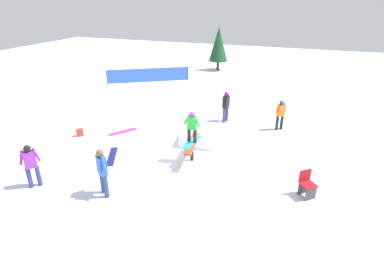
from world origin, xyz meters
name	(u,v)px	position (x,y,z in m)	size (l,w,h in m)	color
ground_plane	(192,160)	(0.00, 0.00, 0.00)	(60.00, 60.00, 0.00)	white
rail_feature	(192,146)	(0.00, 0.00, 0.64)	(1.84, 0.55, 0.77)	black
snow_kicker_ramp	(200,135)	(-1.77, -0.27, 0.26)	(1.80, 1.50, 0.53)	white
main_rider_on_rail	(192,128)	(0.00, 0.00, 1.39)	(1.33, 0.70, 1.26)	#20BAD5
bystander_blue	(102,170)	(3.04, -1.87, 0.93)	(0.49, 0.62, 1.65)	navy
bystander_orange	(281,113)	(-4.20, 2.92, 0.82)	(0.46, 0.52, 1.47)	#162A27
bystander_purple	(31,164)	(3.44, -4.36, 0.87)	(0.53, 0.51, 1.54)	navy
bystander_black	(226,105)	(-4.30, 0.25, 0.89)	(0.67, 0.31, 1.59)	#3C3873
loose_snowboard_navy	(112,156)	(0.83, -3.11, 0.01)	(1.53, 0.28, 0.02)	navy
loose_snowboard_magenta	(123,132)	(-1.37, -3.97, 0.01)	(1.37, 0.28, 0.02)	#C22EA5
loose_snowboard_white	(313,148)	(-2.72, 4.48, 0.01)	(1.30, 0.28, 0.02)	white
folding_chair	(307,185)	(0.90, 4.20, 0.41)	(0.62, 0.62, 0.88)	#3F3F44
backpack_on_snow	(80,132)	(-0.33, -5.60, 0.17)	(0.30, 0.22, 0.34)	red
safety_fence	(148,75)	(-9.54, -6.85, 0.60)	(3.11, 5.10, 1.10)	blue
pine_tree_near	(219,44)	(-15.46, -3.23, 2.19)	(1.59, 1.59, 3.60)	#4C331E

